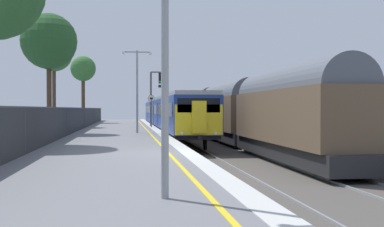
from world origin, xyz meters
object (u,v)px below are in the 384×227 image
speed_limit_sign (151,107)px  background_tree_right (49,43)px  freight_train_adjacent_track (213,110)px  signal_gantry (154,92)px  background_tree_left (83,70)px  platform_lamp_mid (137,84)px  background_tree_back (55,54)px  platform_lamp_near (165,14)px  commuter_train_at_platform (168,112)px

speed_limit_sign → background_tree_right: 12.21m
freight_train_adjacent_track → speed_limit_sign: size_ratio=19.98×
signal_gantry → background_tree_left: bearing=121.7°
platform_lamp_mid → background_tree_back: bearing=121.4°
platform_lamp_near → background_tree_back: background_tree_back is taller
background_tree_right → background_tree_left: bearing=89.8°
commuter_train_at_platform → signal_gantry: bearing=-129.6°
signal_gantry → speed_limit_sign: (-0.37, -2.77, -1.38)m
platform_lamp_mid → background_tree_left: size_ratio=0.71×
background_tree_left → background_tree_right: size_ratio=0.98×
commuter_train_at_platform → background_tree_left: size_ratio=5.16×
speed_limit_sign → platform_lamp_near: platform_lamp_near is taller
speed_limit_sign → background_tree_back: bearing=164.2°
background_tree_left → signal_gantry: bearing=-58.3°
commuter_train_at_platform → background_tree_left: 14.57m
speed_limit_sign → platform_lamp_mid: size_ratio=0.51×
freight_train_adjacent_track → signal_gantry: (-5.48, 0.48, 1.64)m
commuter_train_at_platform → platform_lamp_mid: platform_lamp_mid is taller
signal_gantry → background_tree_right: bearing=-123.1°
speed_limit_sign → background_tree_left: size_ratio=0.36×
commuter_train_at_platform → platform_lamp_near: platform_lamp_near is taller
signal_gantry → background_tree_right: 14.20m
speed_limit_sign → background_tree_right: (-7.23, -8.89, 4.19)m
platform_lamp_mid → background_tree_left: bearing=103.4°
commuter_train_at_platform → platform_lamp_mid: (-3.27, -13.76, 2.01)m
signal_gantry → platform_lamp_near: 35.37m
background_tree_back → signal_gantry: bearing=2.3°
signal_gantry → background_tree_back: bearing=-177.7°
background_tree_left → background_tree_back: bearing=-96.2°
commuter_train_at_platform → background_tree_back: (-10.36, -2.15, 5.22)m
freight_train_adjacent_track → signal_gantry: 5.74m
freight_train_adjacent_track → platform_lamp_mid: bearing=-122.3°
commuter_train_at_platform → background_tree_back: size_ratio=4.84×
signal_gantry → background_tree_right: (-7.60, -11.66, 2.81)m
commuter_train_at_platform → signal_gantry: (-1.48, -1.79, 1.91)m
commuter_train_at_platform → freight_train_adjacent_track: size_ratio=0.71×
speed_limit_sign → background_tree_back: size_ratio=0.34×
freight_train_adjacent_track → commuter_train_at_platform: bearing=150.4°
background_tree_left → speed_limit_sign: bearing=-64.4°
speed_limit_sign → background_tree_left: (-7.16, 14.93, 4.32)m
commuter_train_at_platform → background_tree_left: (-9.00, 10.38, 4.84)m
signal_gantry → platform_lamp_near: platform_lamp_near is taller
platform_lamp_near → background_tree_right: size_ratio=0.72×
platform_lamp_near → commuter_train_at_platform: bearing=85.0°
commuter_train_at_platform → freight_train_adjacent_track: 4.61m
background_tree_right → platform_lamp_mid: bearing=-3.1°
speed_limit_sign → platform_lamp_near: (-1.42, -32.55, 1.56)m
signal_gantry → speed_limit_sign: bearing=-97.6°
freight_train_adjacent_track → platform_lamp_near: 35.63m
platform_lamp_near → background_tree_right: 24.50m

